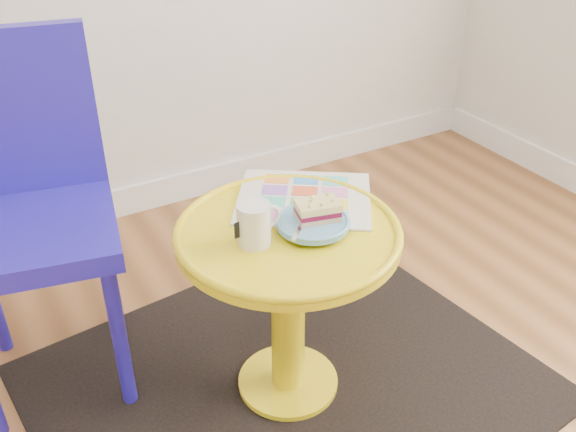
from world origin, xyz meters
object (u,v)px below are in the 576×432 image
side_table (288,279)px  plate (313,223)px  newspaper (304,198)px  chair (26,197)px  mug (255,223)px

side_table → plate: bearing=-28.2°
side_table → newspaper: size_ratio=1.60×
chair → plate: (0.57, -0.46, -0.01)m
side_table → mug: bearing=-174.6°
chair → newspaper: size_ratio=2.75×
mug → plate: (0.15, -0.02, -0.04)m
chair → mug: chair is taller
mug → plate: mug is taller
newspaper → mug: (-0.20, -0.12, 0.05)m
side_table → chair: bearing=140.2°
newspaper → plate: plate is taller
chair → newspaper: chair is taller
newspaper → mug: bearing=-115.7°
newspaper → plate: bearing=-78.7°
plate → newspaper: bearing=67.2°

